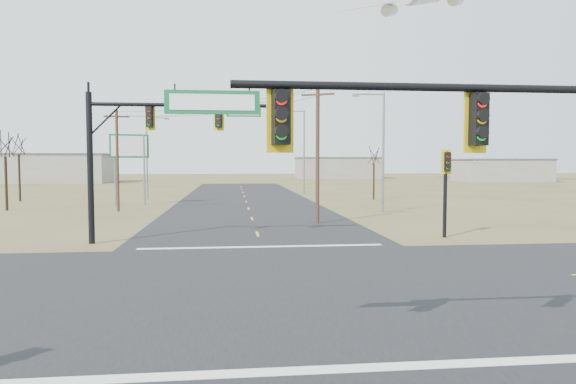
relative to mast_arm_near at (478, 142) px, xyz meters
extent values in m
plane|color=olive|center=(-3.50, 7.50, -4.59)|extent=(320.00, 320.00, 0.00)
cube|color=black|center=(-3.50, 7.50, -4.58)|extent=(160.00, 14.00, 0.02)
cube|color=black|center=(-3.50, 7.50, -4.58)|extent=(14.00, 160.00, 0.02)
cube|color=silver|center=(-3.50, 0.00, -4.56)|extent=(12.00, 0.40, 0.01)
cube|color=silver|center=(-3.50, 15.00, -4.56)|extent=(12.00, 0.40, 0.01)
cylinder|color=black|center=(-0.48, 0.00, 1.09)|extent=(8.96, 0.16, 0.16)
cube|color=#0D5B2C|center=(-5.30, 0.00, 0.74)|extent=(1.80, 0.05, 0.45)
cylinder|color=black|center=(-12.11, 17.10, -0.73)|extent=(0.31, 0.31, 7.71)
cylinder|color=black|center=(-7.43, 17.10, 2.52)|extent=(9.36, 0.20, 0.20)
cube|color=#0D5B2C|center=(-4.31, 17.10, 2.17)|extent=(1.80, 0.05, 0.45)
cylinder|color=black|center=(6.76, 17.22, -2.22)|extent=(0.20, 0.20, 4.73)
cylinder|color=#492C1F|center=(0.80, 24.26, 0.05)|extent=(0.27, 0.27, 9.28)
cube|color=#492C1F|center=(0.80, 24.26, 4.09)|extent=(2.12, 1.04, 0.12)
cylinder|color=#492C1F|center=(-14.53, 34.59, -0.31)|extent=(0.25, 0.25, 8.55)
cube|color=#492C1F|center=(-14.53, 34.59, 3.37)|extent=(2.09, 0.22, 0.12)
cylinder|color=slate|center=(-16.10, 40.81, -1.17)|extent=(0.18, 0.18, 6.83)
cylinder|color=slate|center=(-13.37, 40.81, -1.17)|extent=(0.18, 0.18, 6.83)
cube|color=#0D5B2C|center=(-14.73, 40.81, 1.10)|extent=(3.56, 0.92, 2.28)
cylinder|color=slate|center=(7.48, 31.36, 0.36)|extent=(0.20, 0.20, 9.89)
cylinder|color=slate|center=(6.29, 31.36, 5.11)|extent=(2.37, 0.12, 0.12)
cube|color=slate|center=(5.11, 31.36, 5.01)|extent=(0.57, 0.31, 0.18)
cylinder|color=slate|center=(4.40, 56.25, 0.85)|extent=(0.22, 0.22, 10.88)
cylinder|color=slate|center=(3.09, 56.25, 6.09)|extent=(2.61, 0.13, 0.13)
cube|color=slate|center=(1.78, 56.25, 5.99)|extent=(0.61, 0.29, 0.20)
cylinder|color=slate|center=(-14.29, 48.28, 0.03)|extent=(0.18, 0.18, 9.23)
cylinder|color=slate|center=(-13.18, 48.28, 4.44)|extent=(2.22, 0.11, 0.11)
cube|color=slate|center=(-12.07, 48.28, 4.34)|extent=(0.54, 0.32, 0.17)
cylinder|color=black|center=(-24.18, 36.27, -2.27)|extent=(0.23, 0.23, 4.64)
cylinder|color=black|center=(-27.32, 47.08, -2.09)|extent=(0.23, 0.23, 4.99)
cylinder|color=black|center=(10.64, 45.35, -2.64)|extent=(0.20, 0.20, 3.90)
cube|color=gray|center=(-43.50, 97.50, -1.84)|extent=(28.00, 14.00, 5.50)
cube|color=gray|center=(21.50, 117.50, -2.09)|extent=(20.00, 12.00, 5.00)
cube|color=gray|center=(51.50, 92.50, -2.34)|extent=(18.00, 10.00, 4.50)
camera|label=1|loc=(-4.94, -9.91, -0.39)|focal=32.00mm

